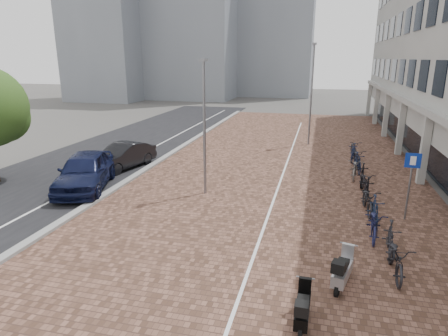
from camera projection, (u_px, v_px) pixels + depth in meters
ground at (175, 264)px, 11.31m from camera, size 140.00×140.00×0.00m
plaza_brick at (283, 164)px, 22.02m from camera, size 14.50×42.00×0.04m
street_asphalt at (111, 153)px, 24.61m from camera, size 8.00×50.00×0.03m
curb at (168, 156)px, 23.67m from camera, size 0.35×42.00×0.14m
lane_line at (140, 154)px, 24.13m from camera, size 0.12×44.00×0.00m
parking_line at (287, 164)px, 21.97m from camera, size 0.10×30.00×0.00m
bg_towers at (201, 1)px, 56.42m from camera, size 33.00×23.00×32.00m
car_navy at (85, 171)px, 17.68m from camera, size 3.53×5.42×1.72m
car_dark at (123, 156)px, 21.01m from camera, size 2.40×4.42×1.38m
scooter_front at (343, 269)px, 10.09m from camera, size 0.84×1.57×1.03m
scooter_mid at (303, 307)px, 8.62m from camera, size 0.47×1.40×0.95m
parking_sign at (411, 175)px, 13.94m from camera, size 0.54×0.10×2.60m
lamp_near at (204, 130)px, 16.43m from camera, size 0.12×0.12×5.80m
lamp_far at (311, 96)px, 26.05m from camera, size 0.12×0.12×6.79m
bike_row at (364, 182)px, 17.12m from camera, size 1.25×15.79×1.05m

